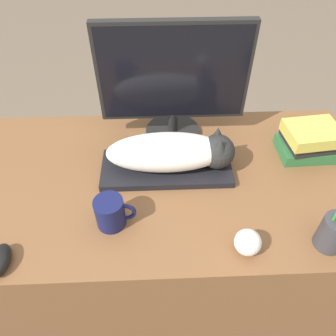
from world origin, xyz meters
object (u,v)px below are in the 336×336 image
Objects in this scene: monitor at (173,79)px; baseball at (248,242)px; cat at (176,152)px; coffee_mug at (111,213)px; pen_cup at (334,232)px; book_stack at (311,141)px; keyboard at (166,168)px.

monitor is 6.93× the size of baseball.
coffee_mug is (-0.20, -0.21, -0.04)m from cat.
book_stack is at bearing 79.49° from pen_cup.
monitor reaches higher than baseball.
pen_cup is 2.74× the size of baseball.
monitor is at bearing 108.70° from baseball.
pen_cup is at bearing -100.51° from book_stack.
book_stack is (0.48, -0.14, -0.18)m from monitor.
coffee_mug is 0.39m from baseball.
coffee_mug reaches higher than baseball.
cat is at bearing 0.00° from keyboard.
cat is 5.68× the size of baseball.
cat is 0.30m from coffee_mug.
keyboard is 0.85× the size of monitor.
coffee_mug is 1.60× the size of baseball.
book_stack is (0.48, 0.07, -0.03)m from cat.
pen_cup is (0.44, -0.31, 0.05)m from keyboard.
cat is 1.91× the size of book_stack.
keyboard is 1.99× the size of book_stack.
cat is 0.25m from monitor.
monitor is 4.32× the size of coffee_mug.
cat reaches higher than book_stack.
keyboard is at bearing -99.03° from monitor.
keyboard is at bearing 123.25° from baseball.
monitor reaches higher than cat.
keyboard is 0.52m from book_stack.
baseball is at bearing -71.30° from monitor.
monitor is at bearing 64.19° from coffee_mug.
cat is 0.37m from baseball.
pen_cup is at bearing -51.35° from monitor.
book_stack is at bearing 8.09° from cat.
book_stack is at bearing 51.88° from baseball.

